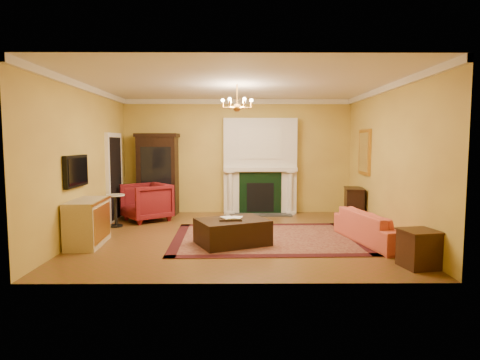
{
  "coord_description": "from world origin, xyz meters",
  "views": [
    {
      "loc": [
        0.01,
        -7.92,
        1.87
      ],
      "look_at": [
        0.06,
        0.3,
        1.1
      ],
      "focal_mm": 30.0,
      "sensor_mm": 36.0,
      "label": 1
    }
  ],
  "objects_px": {
    "coral_sofa": "(376,222)",
    "leather_ottoman": "(232,232)",
    "china_cabinet": "(158,176)",
    "console_table": "(354,205)",
    "pedestal_table": "(116,208)",
    "end_table": "(419,250)",
    "wingback_armchair": "(146,200)",
    "commode": "(88,222)"
  },
  "relations": [
    {
      "from": "china_cabinet",
      "to": "wingback_armchair",
      "type": "xyz_separation_m",
      "value": [
        -0.11,
        -0.9,
        -0.51
      ]
    },
    {
      "from": "wingback_armchair",
      "to": "coral_sofa",
      "type": "bearing_deg",
      "value": 27.79
    },
    {
      "from": "console_table",
      "to": "leather_ottoman",
      "type": "relative_size",
      "value": 0.63
    },
    {
      "from": "commode",
      "to": "end_table",
      "type": "distance_m",
      "value": 5.62
    },
    {
      "from": "china_cabinet",
      "to": "commode",
      "type": "height_order",
      "value": "china_cabinet"
    },
    {
      "from": "end_table",
      "to": "pedestal_table",
      "type": "bearing_deg",
      "value": 151.36
    },
    {
      "from": "commode",
      "to": "pedestal_table",
      "type": "bearing_deg",
      "value": 85.61
    },
    {
      "from": "pedestal_table",
      "to": "coral_sofa",
      "type": "height_order",
      "value": "coral_sofa"
    },
    {
      "from": "wingback_armchair",
      "to": "coral_sofa",
      "type": "height_order",
      "value": "wingback_armchair"
    },
    {
      "from": "pedestal_table",
      "to": "leather_ottoman",
      "type": "xyz_separation_m",
      "value": [
        2.61,
        -1.59,
        -0.18
      ]
    },
    {
      "from": "wingback_armchair",
      "to": "leather_ottoman",
      "type": "height_order",
      "value": "wingback_armchair"
    },
    {
      "from": "pedestal_table",
      "to": "console_table",
      "type": "xyz_separation_m",
      "value": [
        5.48,
        0.61,
        -0.04
      ]
    },
    {
      "from": "coral_sofa",
      "to": "wingback_armchair",
      "type": "bearing_deg",
      "value": 54.7
    },
    {
      "from": "wingback_armchair",
      "to": "leather_ottoman",
      "type": "xyz_separation_m",
      "value": [
        2.09,
        -2.3,
        -0.25
      ]
    },
    {
      "from": "wingback_armchair",
      "to": "commode",
      "type": "xyz_separation_m",
      "value": [
        -0.55,
        -2.3,
        -0.08
      ]
    },
    {
      "from": "end_table",
      "to": "console_table",
      "type": "bearing_deg",
      "value": 89.04
    },
    {
      "from": "pedestal_table",
      "to": "leather_ottoman",
      "type": "bearing_deg",
      "value": -31.31
    },
    {
      "from": "wingback_armchair",
      "to": "pedestal_table",
      "type": "height_order",
      "value": "wingback_armchair"
    },
    {
      "from": "pedestal_table",
      "to": "commode",
      "type": "height_order",
      "value": "commode"
    },
    {
      "from": "coral_sofa",
      "to": "leather_ottoman",
      "type": "xyz_separation_m",
      "value": [
        -2.7,
        -0.15,
        -0.15
      ]
    },
    {
      "from": "china_cabinet",
      "to": "console_table",
      "type": "relative_size",
      "value": 2.61
    },
    {
      "from": "wingback_armchair",
      "to": "end_table",
      "type": "height_order",
      "value": "wingback_armchair"
    },
    {
      "from": "pedestal_table",
      "to": "china_cabinet",
      "type": "bearing_deg",
      "value": 68.62
    },
    {
      "from": "commode",
      "to": "leather_ottoman",
      "type": "height_order",
      "value": "commode"
    },
    {
      "from": "wingback_armchair",
      "to": "end_table",
      "type": "distance_m",
      "value": 6.12
    },
    {
      "from": "china_cabinet",
      "to": "coral_sofa",
      "type": "xyz_separation_m",
      "value": [
        4.68,
        -3.05,
        -0.62
      ]
    },
    {
      "from": "wingback_armchair",
      "to": "coral_sofa",
      "type": "distance_m",
      "value": 5.25
    },
    {
      "from": "china_cabinet",
      "to": "console_table",
      "type": "bearing_deg",
      "value": -7.88
    },
    {
      "from": "china_cabinet",
      "to": "leather_ottoman",
      "type": "relative_size",
      "value": 1.65
    },
    {
      "from": "pedestal_table",
      "to": "coral_sofa",
      "type": "bearing_deg",
      "value": -15.21
    },
    {
      "from": "console_table",
      "to": "end_table",
      "type": "bearing_deg",
      "value": -80.97
    },
    {
      "from": "china_cabinet",
      "to": "coral_sofa",
      "type": "distance_m",
      "value": 5.62
    },
    {
      "from": "coral_sofa",
      "to": "commode",
      "type": "bearing_deg",
      "value": 80.54
    },
    {
      "from": "wingback_armchair",
      "to": "console_table",
      "type": "distance_m",
      "value": 4.96
    },
    {
      "from": "pedestal_table",
      "to": "end_table",
      "type": "relative_size",
      "value": 1.34
    },
    {
      "from": "china_cabinet",
      "to": "pedestal_table",
      "type": "height_order",
      "value": "china_cabinet"
    },
    {
      "from": "wingback_armchair",
      "to": "pedestal_table",
      "type": "xyz_separation_m",
      "value": [
        -0.52,
        -0.71,
        -0.07
      ]
    },
    {
      "from": "china_cabinet",
      "to": "pedestal_table",
      "type": "distance_m",
      "value": 1.82
    },
    {
      "from": "china_cabinet",
      "to": "end_table",
      "type": "xyz_separation_m",
      "value": [
        4.79,
        -4.57,
        -0.74
      ]
    },
    {
      "from": "wingback_armchair",
      "to": "leather_ottoman",
      "type": "relative_size",
      "value": 0.81
    },
    {
      "from": "commode",
      "to": "coral_sofa",
      "type": "xyz_separation_m",
      "value": [
        5.34,
        0.15,
        -0.03
      ]
    },
    {
      "from": "console_table",
      "to": "leather_ottoman",
      "type": "xyz_separation_m",
      "value": [
        -2.87,
        -2.2,
        -0.14
      ]
    }
  ]
}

